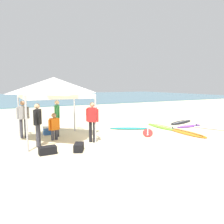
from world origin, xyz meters
TOP-DOWN VIEW (x-y plane):
  - ground_plane at (0.00, 0.00)m, footprint 80.00×80.00m
  - sea at (0.00, 33.58)m, footprint 80.00×36.00m
  - canopy_tent at (-2.35, 0.86)m, footprint 2.82×2.82m
  - surfboard_lime at (3.70, 0.77)m, footprint 0.65×2.39m
  - surfboard_purple at (5.24, 0.22)m, footprint 1.86×0.55m
  - surfboard_black at (5.85, 1.39)m, footprint 2.44×1.31m
  - surfboard_teal at (1.82, 1.29)m, footprint 2.15×1.55m
  - surfboard_red at (2.06, -0.06)m, footprint 1.53×1.77m
  - surfboard_orange at (3.76, -0.99)m, footprint 0.78×2.52m
  - surfboard_white at (6.01, -0.92)m, footprint 1.69×2.41m
  - person_grey at (-3.57, 1.82)m, footprint 0.55×0.26m
  - person_black at (-3.23, 0.05)m, footprint 0.36×0.50m
  - person_green at (-2.12, 1.40)m, footprint 0.31×0.53m
  - person_red at (-1.09, -0.36)m, footprint 0.42×0.41m
  - person_orange at (-2.41, 0.82)m, footprint 0.53×0.32m
  - gear_bag_near_tent at (-3.12, -1.10)m, footprint 0.60×0.32m
  - gear_bag_by_pole at (-2.03, -1.26)m, footprint 0.56×0.68m
  - cooler_box at (-2.41, 2.02)m, footprint 0.50×0.36m

SIDE VIEW (x-z plane):
  - ground_plane at x=0.00m, z-range 0.00..0.00m
  - surfboard_orange at x=3.76m, z-range -0.06..0.13m
  - surfboard_lime at x=3.70m, z-range -0.06..0.13m
  - surfboard_white at x=6.01m, z-range -0.06..0.13m
  - surfboard_black at x=5.85m, z-range -0.06..0.13m
  - surfboard_teal at x=1.82m, z-range -0.06..0.13m
  - surfboard_purple at x=5.24m, z-range -0.06..0.13m
  - surfboard_red at x=2.06m, z-range -0.06..0.13m
  - sea at x=0.00m, z-range 0.00..0.10m
  - gear_bag_near_tent at x=-3.12m, z-range 0.00..0.28m
  - gear_bag_by_pole at x=-2.03m, z-range 0.00..0.28m
  - cooler_box at x=-2.41m, z-range 0.00..0.39m
  - person_orange at x=-2.41m, z-range 0.06..1.26m
  - person_grey at x=-3.57m, z-range 0.13..1.84m
  - person_black at x=-3.23m, z-range 0.13..1.84m
  - person_green at x=-2.12m, z-range 0.13..1.84m
  - person_red at x=-1.09m, z-range 0.13..1.84m
  - canopy_tent at x=-2.35m, z-range 1.01..3.76m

